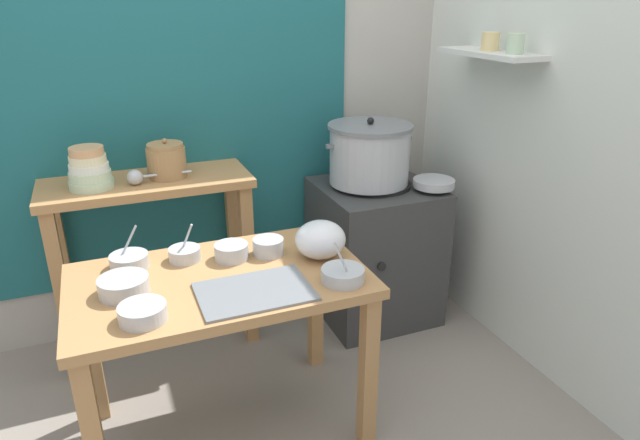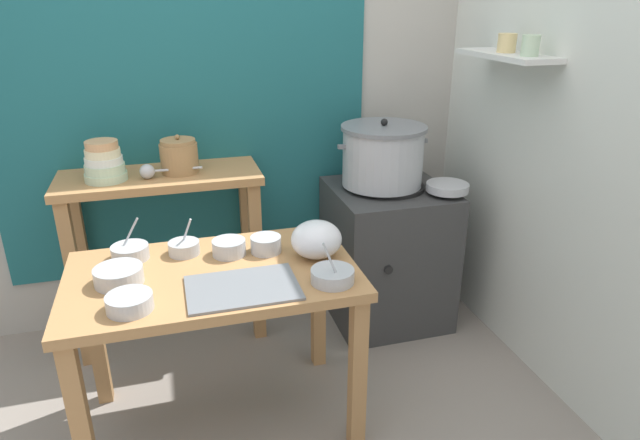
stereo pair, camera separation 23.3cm
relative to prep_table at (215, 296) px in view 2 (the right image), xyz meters
The scene contains 20 objects.
ground_plane 0.63m from the prep_table, 32.56° to the right, with size 9.00×9.00×0.00m, color gray.
wall_back 1.24m from the prep_table, 77.71° to the left, with size 4.40×0.12×2.60m.
wall_right 1.69m from the prep_table, ahead, with size 0.30×3.20×2.60m.
prep_table is the anchor object (origin of this frame).
back_shelf_table 0.77m from the prep_table, 102.73° to the left, with size 0.96×0.40×0.90m.
stove_block 1.18m from the prep_table, 31.87° to the left, with size 0.60×0.61×0.78m.
steamer_pot 1.18m from the prep_table, 33.79° to the left, with size 0.49×0.44×0.35m.
clay_pot 0.83m from the prep_table, 95.08° to the left, with size 0.18×0.18×0.19m.
bowl_stack_enamel 0.90m from the prep_table, 119.76° to the left, with size 0.19×0.19×0.19m.
ladle 0.78m from the prep_table, 106.94° to the left, with size 0.29×0.07×0.07m.
serving_tray 0.22m from the prep_table, 61.99° to the right, with size 0.40×0.28×0.01m, color slate.
plastic_bag 0.46m from the prep_table, ahead, with size 0.20×0.20×0.15m, color white.
wide_pan 1.32m from the prep_table, 19.86° to the left, with size 0.21×0.21×0.04m, color #B7BABF.
prep_bowl_0 0.39m from the prep_table, 146.69° to the left, with size 0.15×0.15×0.16m.
prep_bowl_1 0.21m from the prep_table, 57.74° to the left, with size 0.14×0.14×0.06m.
prep_bowl_2 0.30m from the prep_table, 26.29° to the left, with size 0.13×0.13×0.07m.
prep_bowl_3 0.37m from the prep_table, behind, with size 0.18×0.18×0.06m.
prep_bowl_4 0.25m from the prep_table, 116.57° to the left, with size 0.13×0.13×0.15m.
prep_bowl_5 0.49m from the prep_table, 26.51° to the right, with size 0.16×0.16×0.17m.
prep_bowl_6 0.39m from the prep_table, 144.89° to the right, with size 0.16×0.16×0.06m.
Camera 2 is at (-0.26, -1.84, 1.70)m, focal length 30.99 mm.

